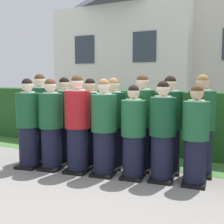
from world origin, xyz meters
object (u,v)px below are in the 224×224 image
object	(u,v)px
student_rear_row_2	(90,124)
student_rear_row_6	(201,128)
student_front_row_1	(51,126)
student_in_red_blazer	(78,126)
student_rear_row_0	(41,119)
student_front_row_0	(28,125)
student_front_row_4	(133,134)
student_rear_row_4	(142,125)
student_rear_row_3	(114,125)
student_front_row_5	(162,134)
student_front_row_6	(195,138)
student_rear_row_1	(65,122)
student_front_row_3	(104,130)
student_rear_row_5	(169,127)

from	to	relation	value
student_rear_row_2	student_rear_row_6	distance (m)	2.01
student_front_row_1	student_in_red_blazer	distance (m)	0.52
student_front_row_1	student_rear_row_0	distance (m)	0.68
student_front_row_0	student_front_row_4	bearing A→B (deg)	9.36
student_rear_row_2	student_rear_row_4	xyz separation A→B (m)	(0.99, 0.15, 0.03)
student_rear_row_6	student_rear_row_3	bearing A→B (deg)	-169.43
student_front_row_0	student_rear_row_6	world-z (taller)	student_rear_row_6
student_front_row_0	student_rear_row_0	xyz separation A→B (m)	(-0.13, 0.48, 0.04)
student_rear_row_0	student_rear_row_2	distance (m)	1.06
student_front_row_5	student_front_row_6	xyz separation A→B (m)	(0.51, 0.05, -0.03)
student_in_red_blazer	student_rear_row_2	xyz separation A→B (m)	(-0.05, 0.49, -0.03)
student_front_row_0	student_rear_row_6	size ratio (longest dim) A/B	0.96
student_front_row_0	student_rear_row_3	bearing A→B (deg)	27.16
student_front_row_1	student_rear_row_6	xyz separation A→B (m)	(2.46, 0.89, 0.03)
student_rear_row_1	student_rear_row_6	bearing A→B (deg)	8.75
student_front_row_0	student_front_row_3	xyz separation A→B (m)	(1.44, 0.25, -0.00)
student_rear_row_3	student_rear_row_4	distance (m)	0.52
student_front_row_0	student_rear_row_5	world-z (taller)	student_rear_row_5
student_front_row_0	student_rear_row_4	size ratio (longest dim) A/B	0.96
student_front_row_5	student_rear_row_1	bearing A→B (deg)	174.94
student_front_row_0	student_front_row_3	world-z (taller)	student_front_row_0
student_rear_row_4	student_rear_row_6	world-z (taller)	student_rear_row_4
student_rear_row_5	student_rear_row_6	size ratio (longest dim) A/B	0.99
student_front_row_4	student_front_row_5	world-z (taller)	student_front_row_5
student_rear_row_4	student_rear_row_6	size ratio (longest dim) A/B	1.00
student_front_row_0	student_front_row_1	world-z (taller)	student_front_row_0
student_front_row_4	student_rear_row_4	world-z (taller)	student_rear_row_4
student_front_row_1	student_rear_row_0	bearing A→B (deg)	146.27
student_front_row_3	student_rear_row_1	distance (m)	1.13
student_rear_row_3	student_front_row_3	bearing A→B (deg)	-83.02
student_front_row_6	student_rear_row_4	distance (m)	1.08
student_in_red_blazer	student_front_row_4	xyz separation A→B (m)	(1.00, 0.14, -0.08)
student_front_row_4	student_rear_row_2	bearing A→B (deg)	161.13
student_rear_row_6	student_rear_row_2	bearing A→B (deg)	-170.96
student_front_row_6	student_rear_row_1	distance (m)	2.55
student_in_red_blazer	student_rear_row_4	xyz separation A→B (m)	(0.94, 0.64, 0.01)
student_rear_row_6	student_rear_row_0	bearing A→B (deg)	-170.38
student_in_red_blazer	student_front_row_4	size ratio (longest dim) A/B	1.11
student_rear_row_1	student_rear_row_5	xyz separation A→B (m)	(2.00, 0.30, 0.01)
student_rear_row_0	student_rear_row_4	size ratio (longest dim) A/B	1.01
student_rear_row_6	student_front_row_3	bearing A→B (deg)	-152.83
student_front_row_1	student_rear_row_6	world-z (taller)	student_rear_row_6
student_front_row_1	student_front_row_6	distance (m)	2.51
student_front_row_3	student_front_row_4	distance (m)	0.52
student_front_row_4	student_front_row_5	size ratio (longest dim) A/B	0.96
student_rear_row_1	student_rear_row_4	size ratio (longest dim) A/B	0.97
student_rear_row_5	student_rear_row_2	bearing A→B (deg)	-171.22
student_rear_row_0	student_front_row_3	bearing A→B (deg)	-8.47
student_rear_row_3	student_rear_row_5	bearing A→B (deg)	11.00
student_front_row_1	student_front_row_3	xyz separation A→B (m)	(1.00, 0.15, -0.00)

